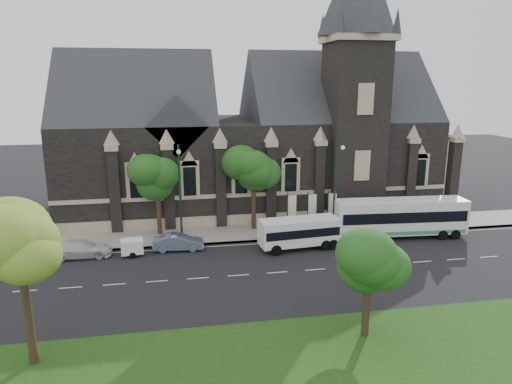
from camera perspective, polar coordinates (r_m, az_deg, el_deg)
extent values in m
plane|color=black|center=(35.24, -2.20, -10.25)|extent=(160.00, 160.00, 0.00)
cube|color=gray|center=(44.01, -3.94, -5.20)|extent=(80.00, 5.00, 0.15)
cube|color=black|center=(52.92, -0.91, 3.57)|extent=(40.00, 15.00, 10.00)
cube|color=#2A2D31|center=(51.72, -14.32, 8.50)|extent=(16.00, 15.00, 15.00)
cube|color=#2A2D31|center=(54.78, 9.58, 9.00)|extent=(20.00, 15.00, 15.00)
cube|color=#2A2D31|center=(47.12, -9.78, 8.26)|extent=(6.00, 6.00, 6.00)
cube|color=black|center=(49.28, 11.88, 7.23)|extent=(5.50, 5.50, 18.00)
cube|color=tan|center=(49.16, 12.42, 17.94)|extent=(6.20, 6.20, 0.60)
cube|color=tan|center=(46.03, 0.61, -0.26)|extent=(40.00, 0.22, 0.40)
cube|color=tan|center=(46.72, 0.60, -3.36)|extent=(40.00, 0.25, 1.20)
cube|color=black|center=(45.21, -1.84, 1.56)|extent=(1.20, 0.12, 2.80)
cylinder|color=black|center=(27.00, -26.20, -14.42)|extent=(0.44, 0.44, 4.40)
sphere|color=olive|center=(25.46, -27.15, -6.36)|extent=(4.16, 4.16, 4.16)
sphere|color=olive|center=(25.72, -25.19, -4.12)|extent=(3.12, 3.12, 3.12)
cylinder|color=black|center=(27.80, 13.41, -14.01)|extent=(0.44, 0.44, 3.08)
sphere|color=#23541A|center=(26.58, 13.77, -8.38)|extent=(3.20, 3.20, 3.20)
sphere|color=#23541A|center=(27.12, 14.49, -6.62)|extent=(2.40, 2.40, 2.40)
cylinder|color=black|center=(44.78, -0.30, -2.28)|extent=(0.44, 0.44, 3.96)
sphere|color=#23541A|center=(43.92, -0.31, 2.32)|extent=(3.84, 3.84, 3.84)
sphere|color=#23541A|center=(44.60, 0.45, 3.44)|extent=(2.88, 2.88, 2.88)
cylinder|color=black|center=(44.20, -11.89, -2.79)|extent=(0.44, 0.44, 3.96)
sphere|color=#23541A|center=(43.33, -12.12, 1.76)|extent=(3.68, 3.68, 3.68)
sphere|color=#23541A|center=(43.86, -11.24, 2.87)|extent=(2.76, 2.76, 2.76)
cylinder|color=black|center=(42.91, 9.69, 0.29)|extent=(0.20, 0.20, 9.00)
cylinder|color=black|center=(41.40, 10.30, 5.70)|extent=(0.10, 1.60, 0.10)
sphere|color=silver|center=(40.68, 10.68, 5.40)|extent=(0.36, 0.36, 0.36)
cylinder|color=black|center=(40.42, -9.34, -0.52)|extent=(0.20, 0.20, 9.00)
cylinder|color=black|center=(38.82, -9.55, 5.21)|extent=(0.10, 1.60, 0.10)
sphere|color=silver|center=(38.05, -9.53, 4.89)|extent=(0.36, 0.36, 0.36)
cylinder|color=black|center=(43.97, 3.90, -2.58)|extent=(0.10, 0.10, 4.00)
cube|color=white|center=(43.91, 4.48, -1.80)|extent=(0.80, 0.04, 2.20)
cylinder|color=black|center=(44.48, 6.40, -2.45)|extent=(0.10, 0.10, 4.00)
cube|color=white|center=(44.45, 6.97, -1.67)|extent=(0.80, 0.04, 2.20)
cylinder|color=black|center=(45.08, 8.84, -2.31)|extent=(0.10, 0.10, 4.00)
cube|color=white|center=(45.07, 9.41, -1.54)|extent=(0.80, 0.04, 2.20)
cube|color=white|center=(44.86, 17.38, -2.87)|extent=(12.31, 3.36, 3.10)
cube|color=black|center=(44.80, 17.39, -2.62)|extent=(11.83, 3.36, 0.99)
cube|color=#338C64|center=(45.21, 17.26, -4.38)|extent=(11.83, 3.35, 0.35)
cylinder|color=black|center=(42.68, 12.63, -5.59)|extent=(0.92, 0.34, 0.90)
cylinder|color=black|center=(44.95, 11.60, -4.54)|extent=(0.92, 0.34, 0.90)
cylinder|color=black|center=(45.80, 22.07, -4.95)|extent=(0.92, 0.34, 0.90)
cylinder|color=black|center=(47.93, 20.66, -4.02)|extent=(0.92, 0.34, 0.90)
cylinder|color=black|center=(46.38, 23.40, -4.85)|extent=(0.92, 0.34, 0.90)
cylinder|color=black|center=(48.48, 21.95, -3.93)|extent=(0.92, 0.34, 0.90)
cube|color=white|center=(40.19, 5.35, -4.85)|extent=(7.09, 2.83, 2.21)
cube|color=black|center=(40.16, 5.36, -4.72)|extent=(6.81, 2.84, 0.75)
cylinder|color=black|center=(38.82, 2.53, -7.22)|extent=(0.92, 0.37, 0.90)
cylinder|color=black|center=(40.76, 1.57, -6.17)|extent=(0.92, 0.37, 0.90)
cylinder|color=black|center=(40.38, 8.64, -6.53)|extent=(0.92, 0.37, 0.90)
cylinder|color=black|center=(42.24, 7.43, -5.56)|extent=(0.92, 0.37, 0.90)
cylinder|color=black|center=(40.65, 9.53, -6.42)|extent=(0.92, 0.37, 0.90)
cylinder|color=black|center=(42.51, 8.29, -5.47)|extent=(0.92, 0.37, 0.90)
cube|color=white|center=(40.04, -15.06, -6.49)|extent=(1.91, 1.51, 1.16)
cylinder|color=black|center=(39.61, -14.98, -7.57)|extent=(0.52, 0.23, 0.50)
cylinder|color=black|center=(40.86, -15.03, -6.91)|extent=(0.52, 0.23, 0.50)
cylinder|color=black|center=(40.17, -13.37, -6.80)|extent=(1.07, 0.19, 0.08)
imported|color=slate|center=(40.46, -9.56, -6.13)|extent=(4.40, 1.78, 1.42)
imported|color=maroon|center=(42.38, -27.27, -6.69)|extent=(3.93, 1.98, 1.28)
imported|color=silver|center=(41.04, -20.80, -6.56)|extent=(4.97, 2.04, 1.44)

